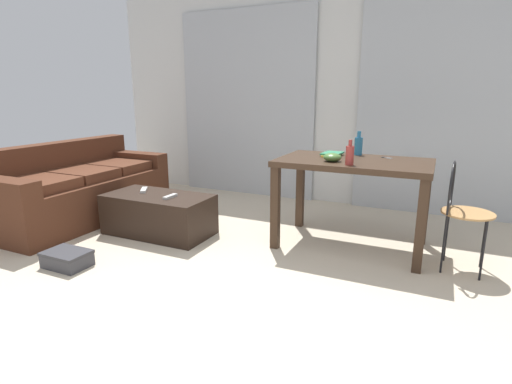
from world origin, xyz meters
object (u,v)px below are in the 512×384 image
book_stack (332,154)px  bottle_near (358,145)px  craft_table (353,173)px  bowl (332,157)px  coffee_table (159,214)px  tv_remote_primary (144,190)px  couch (78,189)px  shoebox (67,259)px  bottle_far (350,155)px  tv_remote_secondary (170,197)px  scissors (385,158)px  wire_chair (460,203)px

book_stack → bottle_near: bearing=35.7°
craft_table → bowl: 0.27m
coffee_table → book_stack: bearing=22.1°
tv_remote_primary → bowl: bearing=-26.2°
couch → shoebox: (0.94, -0.97, -0.26)m
bottle_far → shoebox: (-1.94, -1.13, -0.80)m
tv_remote_secondary → shoebox: tv_remote_secondary is taller
couch → scissors: bearing=11.8°
tv_remote_secondary → book_stack: bearing=26.8°
bowl → book_stack: (-0.08, 0.31, -0.02)m
couch → bottle_near: size_ratio=8.90×
coffee_table → bottle_far: 1.90m
couch → book_stack: (2.64, 0.58, 0.48)m
bottle_far → scissors: bearing=66.2°
couch → craft_table: couch is taller
bottle_far → tv_remote_secondary: (-1.59, -0.24, -0.46)m
couch → book_stack: couch is taller
craft_table → couch: bearing=-171.6°
book_stack → tv_remote_secondary: book_stack is taller
bottle_far → tv_remote_secondary: size_ratio=1.19×
scissors → book_stack: bearing=-171.2°
couch → craft_table: 2.92m
couch → book_stack: bearing=12.3°
scissors → shoebox: scissors is taller
book_stack → tv_remote_primary: 1.87m
bottle_far → couch: bearing=-176.8°
scissors → wire_chair: bearing=-31.1°
shoebox → bottle_far: bearing=30.3°
bottle_far → book_stack: bearing=120.8°
book_stack → tv_remote_secondary: bearing=-154.1°
couch → shoebox: 1.38m
shoebox → bottle_near: bearing=41.7°
book_stack → shoebox: (-1.70, -1.55, -0.73)m
wire_chair → tv_remote_primary: size_ratio=4.49×
wire_chair → bottle_far: bottle_far is taller
shoebox → couch: bearing=134.1°
wire_chair → bottle_near: 1.03m
craft_table → book_stack: (-0.23, 0.15, 0.13)m
coffee_table → bottle_far: size_ratio=5.16×
bottle_near → craft_table: bearing=-85.0°
book_stack → tv_remote_primary: book_stack is taller
coffee_table → tv_remote_secondary: (0.17, -0.04, 0.21)m
couch → bottle_near: bearing=14.3°
coffee_table → book_stack: book_stack is taller
couch → wire_chair: size_ratio=2.29×
book_stack → shoebox: book_stack is taller
bottle_near → scissors: 0.28m
craft_table → wire_chair: size_ratio=1.50×
bottle_far → bowl: bottle_far is taller
wire_chair → scissors: size_ratio=8.39×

